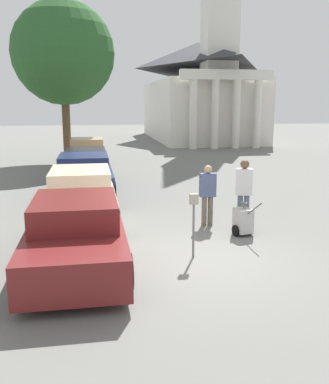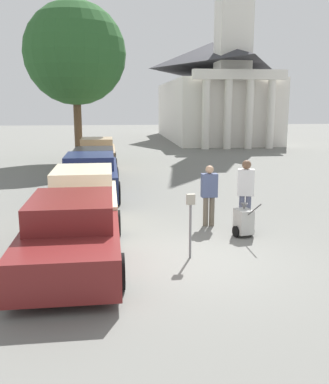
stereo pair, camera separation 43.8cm
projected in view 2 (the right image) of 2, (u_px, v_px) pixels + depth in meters
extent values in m
plane|color=slate|center=(191.00, 260.00, 8.98)|extent=(120.00, 120.00, 0.00)
cube|color=maroon|center=(74.00, 236.00, 8.89)|extent=(1.91, 5.04, 0.71)
cube|color=maroon|center=(72.00, 210.00, 8.57)|extent=(1.65, 2.13, 0.51)
cylinder|color=black|center=(41.00, 226.00, 10.33)|extent=(0.19, 0.65, 0.65)
cylinder|color=black|center=(117.00, 223.00, 10.55)|extent=(0.19, 0.65, 0.65)
cylinder|color=black|center=(13.00, 277.00, 7.31)|extent=(0.19, 0.65, 0.65)
cylinder|color=black|center=(120.00, 271.00, 7.53)|extent=(0.19, 0.65, 0.65)
cube|color=beige|center=(84.00, 200.00, 12.01)|extent=(1.85, 5.20, 0.79)
cube|color=beige|center=(83.00, 178.00, 11.68)|extent=(1.60, 2.19, 0.53)
cylinder|color=black|center=(59.00, 197.00, 13.51)|extent=(0.19, 0.65, 0.64)
cylinder|color=black|center=(115.00, 196.00, 13.73)|extent=(0.19, 0.65, 0.64)
cylinder|color=black|center=(44.00, 225.00, 10.39)|extent=(0.19, 0.65, 0.64)
cylinder|color=black|center=(117.00, 223.00, 10.61)|extent=(0.19, 0.65, 0.64)
cube|color=#19234C|center=(91.00, 178.00, 15.34)|extent=(1.95, 5.18, 0.83)
cube|color=#19234C|center=(90.00, 161.00, 15.01)|extent=(1.69, 2.19, 0.45)
cylinder|color=black|center=(69.00, 178.00, 16.83)|extent=(0.19, 0.76, 0.75)
cylinder|color=black|center=(116.00, 177.00, 17.06)|extent=(0.19, 0.76, 0.75)
cylinder|color=black|center=(60.00, 194.00, 13.72)|extent=(0.19, 0.76, 0.75)
cylinder|color=black|center=(118.00, 193.00, 13.95)|extent=(0.19, 0.76, 0.75)
cube|color=black|center=(95.00, 167.00, 18.42)|extent=(1.90, 5.04, 0.72)
cube|color=black|center=(94.00, 154.00, 18.10)|extent=(1.65, 2.13, 0.48)
cylinder|color=black|center=(76.00, 167.00, 19.86)|extent=(0.19, 0.68, 0.68)
cylinder|color=black|center=(115.00, 167.00, 20.09)|extent=(0.19, 0.68, 0.68)
cylinder|color=black|center=(70.00, 179.00, 16.84)|extent=(0.19, 0.68, 0.68)
cylinder|color=black|center=(116.00, 178.00, 17.06)|extent=(0.19, 0.68, 0.68)
cube|color=tan|center=(97.00, 156.00, 21.75)|extent=(1.82, 4.71, 0.84)
cube|color=tan|center=(97.00, 143.00, 21.43)|extent=(1.58, 1.99, 0.52)
cylinder|color=black|center=(82.00, 158.00, 23.11)|extent=(0.19, 0.68, 0.68)
cylinder|color=black|center=(114.00, 158.00, 23.33)|extent=(0.19, 0.68, 0.68)
cylinder|color=black|center=(78.00, 166.00, 20.29)|extent=(0.19, 0.68, 0.68)
cylinder|color=black|center=(115.00, 165.00, 20.50)|extent=(0.19, 0.68, 0.68)
cylinder|color=slate|center=(190.00, 231.00, 9.01)|extent=(0.05, 0.05, 1.17)
cube|color=gray|center=(191.00, 199.00, 8.87)|extent=(0.18, 0.09, 0.22)
cylinder|color=#665B4C|center=(212.00, 211.00, 11.46)|extent=(0.14, 0.14, 0.79)
cylinder|color=#665B4C|center=(206.00, 212.00, 11.43)|extent=(0.14, 0.14, 0.79)
cube|color=#4C597F|center=(209.00, 185.00, 11.30)|extent=(0.43, 0.23, 0.63)
sphere|color=tan|center=(210.00, 170.00, 11.22)|extent=(0.22, 0.22, 0.22)
cylinder|color=#515670|center=(248.00, 212.00, 11.23)|extent=(0.14, 0.14, 0.88)
cylinder|color=#515670|center=(241.00, 212.00, 11.26)|extent=(0.14, 0.14, 0.88)
cube|color=silver|center=(246.00, 182.00, 11.09)|extent=(0.46, 0.33, 0.69)
sphere|color=brown|center=(247.00, 165.00, 10.99)|extent=(0.24, 0.24, 0.24)
cube|color=#B2B2AD|center=(244.00, 221.00, 10.53)|extent=(0.44, 0.51, 0.60)
cone|color=#59595B|center=(244.00, 206.00, 10.45)|extent=(0.18, 0.18, 0.16)
cylinder|color=#4C4C4C|center=(254.00, 210.00, 10.01)|extent=(0.15, 0.58, 0.43)
cylinder|color=black|center=(236.00, 232.00, 10.51)|extent=(0.11, 0.28, 0.28)
cylinder|color=black|center=(251.00, 230.00, 10.64)|extent=(0.11, 0.28, 0.28)
cube|color=silver|center=(211.00, 111.00, 39.81)|extent=(8.04, 17.09, 5.19)
pyramid|color=#333338|center=(212.00, 56.00, 38.82)|extent=(8.20, 17.43, 2.34)
cylinder|color=silver|center=(206.00, 115.00, 30.67)|extent=(0.56, 0.56, 4.93)
cylinder|color=silver|center=(228.00, 115.00, 30.85)|extent=(0.56, 0.56, 4.93)
cylinder|color=silver|center=(249.00, 115.00, 31.03)|extent=(0.56, 0.56, 4.93)
cylinder|color=silver|center=(271.00, 115.00, 31.22)|extent=(0.56, 0.56, 4.93)
cube|color=silver|center=(240.00, 75.00, 30.37)|extent=(6.83, 0.70, 0.70)
cube|color=silver|center=(234.00, 10.00, 31.46)|extent=(2.40, 2.40, 9.71)
cylinder|color=brown|center=(78.00, 130.00, 24.30)|extent=(0.44, 0.44, 3.57)
sphere|color=#285628|center=(75.00, 53.00, 23.46)|extent=(5.59, 5.59, 5.59)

